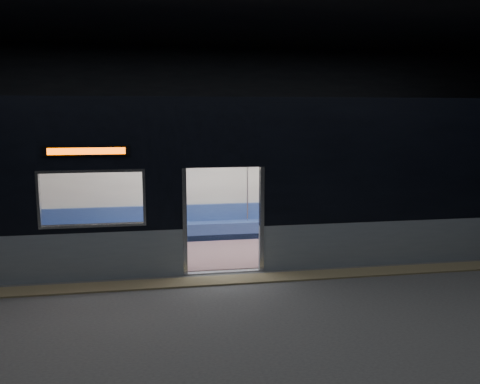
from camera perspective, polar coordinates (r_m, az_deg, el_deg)
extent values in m
cube|color=#47494C|center=(8.97, -0.86, -11.09)|extent=(24.00, 14.00, 0.01)
cube|color=black|center=(15.38, -4.99, 6.77)|extent=(24.00, 0.04, 5.00)
cube|color=#8C7F59|center=(9.48, -1.39, -9.85)|extent=(22.80, 0.50, 0.03)
cube|color=#8C98A7|center=(11.53, 22.86, -4.90)|extent=(8.30, 0.12, 0.90)
cube|color=black|center=(11.28, 23.35, 3.02)|extent=(8.30, 0.12, 2.30)
cube|color=black|center=(9.49, -1.91, 6.26)|extent=(1.40, 0.12, 1.15)
cube|color=#B7BABC|center=(9.62, -6.23, -3.37)|extent=(0.08, 0.14, 2.05)
cube|color=#B7BABC|center=(9.82, 2.42, -3.07)|extent=(0.08, 0.14, 2.05)
cube|color=black|center=(9.40, -16.83, 4.42)|extent=(1.50, 0.04, 0.18)
cube|color=#EB4A01|center=(9.39, -16.84, 4.42)|extent=(1.34, 0.03, 0.12)
cube|color=beige|center=(12.43, -3.73, 2.12)|extent=(18.00, 0.12, 3.20)
cube|color=black|center=(10.91, -2.99, 10.01)|extent=(18.00, 3.00, 0.15)
cube|color=#7E5C64|center=(11.32, -2.86, -6.69)|extent=(17.76, 2.76, 0.04)
cube|color=beige|center=(10.93, -2.95, 5.15)|extent=(17.76, 2.76, 0.10)
cube|color=navy|center=(12.35, -3.51, -4.31)|extent=(11.00, 0.48, 0.41)
cube|color=navy|center=(12.45, -3.62, -2.29)|extent=(11.00, 0.10, 0.40)
cube|color=#775761|center=(10.33, -20.73, -7.51)|extent=(4.40, 0.48, 0.41)
cube|color=#775761|center=(11.14, 15.05, -6.06)|extent=(4.40, 0.48, 0.41)
cylinder|color=silver|center=(9.89, -7.58, -2.21)|extent=(0.04, 0.04, 2.26)
cylinder|color=silver|center=(12.11, -8.02, -0.17)|extent=(0.04, 0.04, 2.26)
cylinder|color=silver|center=(10.14, 3.22, -1.87)|extent=(0.04, 0.04, 2.26)
cylinder|color=silver|center=(12.32, 0.84, 0.06)|extent=(0.04, 0.04, 2.26)
cylinder|color=silver|center=(12.03, -3.56, 3.58)|extent=(11.00, 0.03, 0.03)
cube|color=black|center=(13.39, 16.72, -2.39)|extent=(0.17, 0.46, 0.16)
cube|color=black|center=(13.49, 17.49, -2.35)|extent=(0.17, 0.46, 0.16)
cylinder|color=black|center=(13.27, 17.07, -3.72)|extent=(0.11, 0.11, 0.43)
cylinder|color=black|center=(13.36, 17.85, -3.67)|extent=(0.11, 0.11, 0.43)
cube|color=#C36098|center=(13.60, 16.75, -2.14)|extent=(0.39, 0.21, 0.19)
cylinder|color=#C36098|center=(13.57, 16.76, -0.71)|extent=(0.43, 0.43, 0.50)
sphere|color=tan|center=(13.50, 16.86, 0.78)|extent=(0.20, 0.20, 0.20)
sphere|color=black|center=(13.53, 16.80, 0.97)|extent=(0.21, 0.21, 0.21)
cube|color=black|center=(13.34, 17.19, -1.80)|extent=(0.30, 0.26, 0.14)
cube|color=white|center=(13.82, 17.41, 1.83)|extent=(0.95, 0.03, 0.62)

